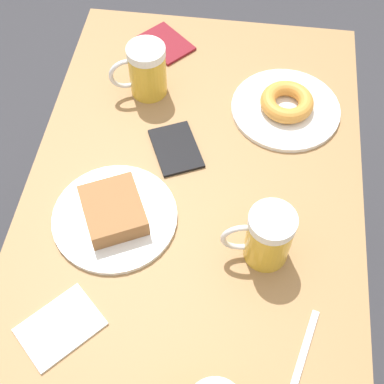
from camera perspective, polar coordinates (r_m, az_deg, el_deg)
ground_plane at (r=1.73m, az=0.00°, el=-14.32°), size 8.00×8.00×0.00m
table at (r=1.11m, az=0.00°, el=-2.59°), size 0.67×1.08×0.75m
plate_with_cake at (r=1.02m, az=-8.31°, el=-2.32°), size 0.24×0.24×0.05m
plate_with_donut at (r=1.20m, az=10.01°, el=9.04°), size 0.24×0.24×0.04m
beer_mug_center at (r=1.19m, az=-4.92°, el=12.80°), size 0.12×0.08×0.12m
beer_mug_right at (r=0.94m, az=8.02°, el=-4.74°), size 0.13×0.08×0.12m
napkin_folded at (r=0.96m, az=-13.88°, el=-13.79°), size 0.16×0.16×0.00m
fork at (r=0.93m, az=11.70°, el=-16.77°), size 0.06×0.16×0.00m
passport_near_edge at (r=1.34m, az=-2.82°, el=15.57°), size 0.15×0.15×0.01m
passport_far_edge at (r=1.12m, az=-1.73°, el=4.67°), size 0.13×0.15×0.01m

